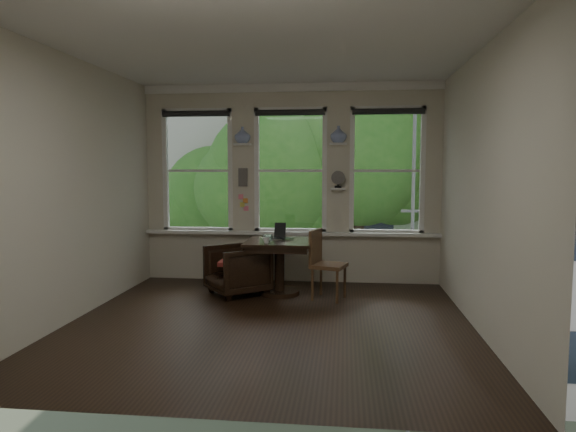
# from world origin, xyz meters

# --- Properties ---
(ground) EXTENTS (4.50, 4.50, 0.00)m
(ground) POSITION_xyz_m (0.00, 0.00, 0.00)
(ground) COLOR black
(ground) RESTS_ON ground
(ceiling) EXTENTS (4.50, 4.50, 0.00)m
(ceiling) POSITION_xyz_m (0.00, 0.00, 3.00)
(ceiling) COLOR silver
(ceiling) RESTS_ON ground
(wall_back) EXTENTS (4.50, 0.00, 4.50)m
(wall_back) POSITION_xyz_m (0.00, 2.25, 1.50)
(wall_back) COLOR beige
(wall_back) RESTS_ON ground
(wall_front) EXTENTS (4.50, 0.00, 4.50)m
(wall_front) POSITION_xyz_m (0.00, -2.25, 1.50)
(wall_front) COLOR beige
(wall_front) RESTS_ON ground
(wall_left) EXTENTS (0.00, 4.50, 4.50)m
(wall_left) POSITION_xyz_m (-2.25, 0.00, 1.50)
(wall_left) COLOR beige
(wall_left) RESTS_ON ground
(wall_right) EXTENTS (0.00, 4.50, 4.50)m
(wall_right) POSITION_xyz_m (2.25, 0.00, 1.50)
(wall_right) COLOR beige
(wall_right) RESTS_ON ground
(window_left) EXTENTS (1.10, 0.12, 1.90)m
(window_left) POSITION_xyz_m (-1.45, 2.25, 1.70)
(window_left) COLOR white
(window_left) RESTS_ON ground
(window_center) EXTENTS (1.10, 0.12, 1.90)m
(window_center) POSITION_xyz_m (0.00, 2.25, 1.70)
(window_center) COLOR white
(window_center) RESTS_ON ground
(window_right) EXTENTS (1.10, 0.12, 1.90)m
(window_right) POSITION_xyz_m (1.45, 2.25, 1.70)
(window_right) COLOR white
(window_right) RESTS_ON ground
(shelf_left) EXTENTS (0.26, 0.16, 0.03)m
(shelf_left) POSITION_xyz_m (-0.72, 2.15, 2.10)
(shelf_left) COLOR white
(shelf_left) RESTS_ON ground
(shelf_right) EXTENTS (0.26, 0.16, 0.03)m
(shelf_right) POSITION_xyz_m (0.72, 2.15, 2.10)
(shelf_right) COLOR white
(shelf_right) RESTS_ON ground
(intercom) EXTENTS (0.14, 0.06, 0.28)m
(intercom) POSITION_xyz_m (-0.72, 2.18, 1.60)
(intercom) COLOR #59544F
(intercom) RESTS_ON ground
(sticky_notes) EXTENTS (0.16, 0.01, 0.24)m
(sticky_notes) POSITION_xyz_m (-0.72, 2.19, 1.25)
(sticky_notes) COLOR pink
(sticky_notes) RESTS_ON ground
(desk_fan) EXTENTS (0.20, 0.20, 0.24)m
(desk_fan) POSITION_xyz_m (0.72, 2.13, 1.53)
(desk_fan) COLOR #59544F
(desk_fan) RESTS_ON ground
(vase_left) EXTENTS (0.24, 0.24, 0.25)m
(vase_left) POSITION_xyz_m (-0.72, 2.15, 2.24)
(vase_left) COLOR white
(vase_left) RESTS_ON shelf_left
(vase_right) EXTENTS (0.24, 0.24, 0.25)m
(vase_right) POSITION_xyz_m (0.72, 2.15, 2.24)
(vase_right) COLOR white
(vase_right) RESTS_ON shelf_right
(table) EXTENTS (0.90, 0.90, 0.75)m
(table) POSITION_xyz_m (-0.06, 1.34, 0.38)
(table) COLOR black
(table) RESTS_ON ground
(armchair_left) EXTENTS (1.04, 1.04, 0.68)m
(armchair_left) POSITION_xyz_m (-0.64, 1.28, 0.34)
(armchair_left) COLOR black
(armchair_left) RESTS_ON ground
(cushion_red) EXTENTS (0.45, 0.45, 0.06)m
(cushion_red) POSITION_xyz_m (-0.64, 1.28, 0.45)
(cushion_red) COLOR maroon
(cushion_red) RESTS_ON armchair_left
(side_chair_right) EXTENTS (0.52, 0.52, 0.92)m
(side_chair_right) POSITION_xyz_m (0.63, 1.15, 0.46)
(side_chair_right) COLOR #49291A
(side_chair_right) RESTS_ON ground
(laptop) EXTENTS (0.31, 0.21, 0.02)m
(laptop) POSITION_xyz_m (-0.01, 1.39, 0.76)
(laptop) COLOR black
(laptop) RESTS_ON table
(mug) EXTENTS (0.10, 0.10, 0.08)m
(mug) POSITION_xyz_m (-0.20, 1.06, 0.79)
(mug) COLOR white
(mug) RESTS_ON table
(drinking_glass) EXTENTS (0.16, 0.16, 0.11)m
(drinking_glass) POSITION_xyz_m (-0.19, 1.15, 0.80)
(drinking_glass) COLOR white
(drinking_glass) RESTS_ON table
(tablet) EXTENTS (0.17, 0.09, 0.22)m
(tablet) POSITION_xyz_m (-0.08, 1.59, 0.86)
(tablet) COLOR black
(tablet) RESTS_ON table
(papers) EXTENTS (0.32, 0.36, 0.00)m
(papers) POSITION_xyz_m (-0.19, 1.50, 0.75)
(papers) COLOR silver
(papers) RESTS_ON table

